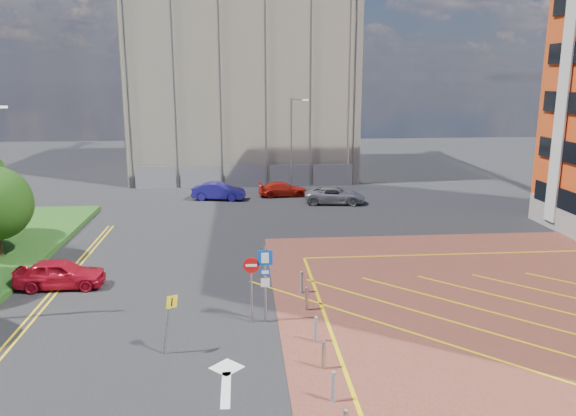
{
  "coord_description": "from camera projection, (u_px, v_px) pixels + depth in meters",
  "views": [
    {
      "loc": [
        -0.38,
        -20.24,
        9.72
      ],
      "look_at": [
        1.76,
        5.06,
        3.8
      ],
      "focal_mm": 35.0,
      "sensor_mm": 36.0,
      "label": 1
    }
  ],
  "objects": [
    {
      "name": "bollard_row",
      "position": [
        318.0,
        339.0,
        20.34
      ],
      "size": [
        0.14,
        11.14,
        0.9
      ],
      "color": "#9EA0A8",
      "rests_on": "forecourt"
    },
    {
      "name": "car_blue_back",
      "position": [
        219.0,
        191.0,
        45.61
      ],
      "size": [
        4.44,
        2.23,
        1.4
      ],
      "primitive_type": "imported",
      "rotation": [
        0.0,
        0.0,
        1.39
      ],
      "color": "navy",
      "rests_on": "ground"
    },
    {
      "name": "car_silver_back",
      "position": [
        335.0,
        195.0,
        44.22
      ],
      "size": [
        4.97,
        2.79,
        1.31
      ],
      "primitive_type": "imported",
      "rotation": [
        0.0,
        0.0,
        1.44
      ],
      "color": "#99999F",
      "rests_on": "ground"
    },
    {
      "name": "sign_cluster",
      "position": [
        260.0,
        277.0,
        22.42
      ],
      "size": [
        1.17,
        0.12,
        3.2
      ],
      "color": "#9EA0A8",
      "rests_on": "ground"
    },
    {
      "name": "construction_fence",
      "position": [
        256.0,
        176.0,
        50.85
      ],
      "size": [
        21.6,
        0.06,
        2.0
      ],
      "primitive_type": "cube",
      "color": "gray",
      "rests_on": "ground"
    },
    {
      "name": "ground",
      "position": [
        254.0,
        333.0,
        21.88
      ],
      "size": [
        140.0,
        140.0,
        0.0
      ],
      "primitive_type": "plane",
      "color": "black",
      "rests_on": "ground"
    },
    {
      "name": "car_red_back",
      "position": [
        283.0,
        189.0,
        46.98
      ],
      "size": [
        4.19,
        1.96,
        1.18
      ],
      "primitive_type": "imported",
      "rotation": [
        0.0,
        0.0,
        1.65
      ],
      "color": "red",
      "rests_on": "ground"
    },
    {
      "name": "lamp_back",
      "position": [
        292.0,
        141.0,
        48.4
      ],
      "size": [
        1.53,
        0.16,
        8.0
      ],
      "color": "#9EA0A8",
      "rests_on": "ground"
    },
    {
      "name": "construction_building",
      "position": [
        243.0,
        65.0,
        58.2
      ],
      "size": [
        21.2,
        19.2,
        22.0
      ],
      "primitive_type": "cube",
      "color": "gray",
      "rests_on": "ground"
    },
    {
      "name": "car_red_left",
      "position": [
        60.0,
        274.0,
        26.46
      ],
      "size": [
        4.11,
        1.68,
        1.4
      ],
      "primitive_type": "imported",
      "rotation": [
        0.0,
        0.0,
        1.58
      ],
      "color": "#B30F22",
      "rests_on": "ground"
    },
    {
      "name": "warning_sign",
      "position": [
        169.0,
        317.0,
        19.92
      ],
      "size": [
        0.63,
        0.39,
        2.25
      ],
      "color": "#9EA0A8",
      "rests_on": "ground"
    }
  ]
}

